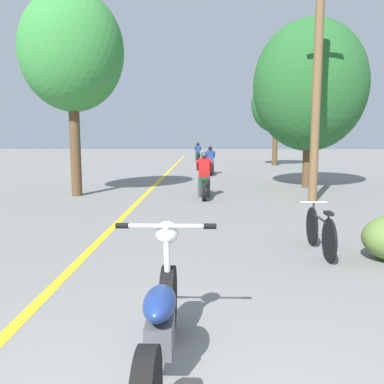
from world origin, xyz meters
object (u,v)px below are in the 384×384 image
at_px(utility_pole, 317,81).
at_px(roadside_tree_right_near, 310,86).
at_px(roadside_tree_left, 72,52).
at_px(roadside_tree_right_far, 276,105).
at_px(motorcycle_rider_far, 198,154).
at_px(motorcycle_rider_lead, 204,180).
at_px(motorcycle_rider_mid, 210,164).
at_px(motorcycle_foreground, 161,324).
at_px(bicycle_parked, 320,231).

relative_size(utility_pole, roadside_tree_right_near, 1.10).
xyz_separation_m(roadside_tree_right_near, roadside_tree_left, (-7.70, -2.26, 0.74)).
relative_size(roadside_tree_right_near, roadside_tree_right_far, 1.04).
bearing_deg(motorcycle_rider_far, roadside_tree_left, -100.79).
bearing_deg(motorcycle_rider_lead, roadside_tree_right_far, 71.92).
bearing_deg(utility_pole, roadside_tree_right_far, 84.25).
xyz_separation_m(motorcycle_rider_mid, motorcycle_rider_far, (-0.75, 11.20, 0.02)).
bearing_deg(motorcycle_foreground, roadside_tree_left, 110.69).
bearing_deg(roadside_tree_left, utility_pole, -7.91).
xyz_separation_m(motorcycle_foreground, bicycle_parked, (2.17, 3.44, -0.08)).
bearing_deg(utility_pole, motorcycle_rider_lead, 165.36).
bearing_deg(utility_pole, motorcycle_rider_mid, 108.31).
relative_size(motorcycle_rider_mid, bicycle_parked, 1.34).
bearing_deg(roadside_tree_right_near, roadside_tree_left, -163.64).
bearing_deg(roadside_tree_right_near, utility_pole, -101.11).
relative_size(roadside_tree_right_far, roadside_tree_left, 0.92).
xyz_separation_m(motorcycle_foreground, motorcycle_rider_lead, (0.35, 9.44, 0.09)).
height_order(utility_pole, motorcycle_rider_lead, utility_pole).
height_order(roadside_tree_right_far, motorcycle_foreground, roadside_tree_right_far).
height_order(utility_pole, roadside_tree_left, utility_pole).
bearing_deg(motorcycle_rider_far, motorcycle_rider_lead, -88.66).
relative_size(roadside_tree_right_far, motorcycle_rider_lead, 2.66).
height_order(roadside_tree_left, motorcycle_foreground, roadside_tree_left).
bearing_deg(motorcycle_rider_mid, motorcycle_foreground, -92.23).
bearing_deg(roadside_tree_left, motorcycle_rider_mid, 59.87).
bearing_deg(motorcycle_rider_lead, roadside_tree_right_near, 33.23).
bearing_deg(motorcycle_rider_mid, bicycle_parked, -83.65).
xyz_separation_m(roadside_tree_left, motorcycle_foreground, (3.63, -9.61, -3.91)).
bearing_deg(motorcycle_rider_mid, motorcycle_rider_far, 93.83).
bearing_deg(roadside_tree_left, motorcycle_rider_far, 79.21).
bearing_deg(utility_pole, roadside_tree_left, 172.09).
xyz_separation_m(roadside_tree_right_far, bicycle_parked, (-2.75, -20.01, -3.50)).
height_order(motorcycle_rider_lead, bicycle_parked, motorcycle_rider_lead).
xyz_separation_m(utility_pole, motorcycle_rider_mid, (-2.77, 8.38, -2.82)).
xyz_separation_m(motorcycle_foreground, motorcycle_rider_far, (-0.09, 28.20, 0.11)).
bearing_deg(motorcycle_rider_mid, roadside_tree_left, -120.13).
relative_size(motorcycle_rider_far, bicycle_parked, 1.25).
bearing_deg(roadside_tree_right_far, motorcycle_rider_lead, -108.08).
height_order(utility_pole, motorcycle_rider_mid, utility_pole).
height_order(motorcycle_rider_mid, motorcycle_rider_far, motorcycle_rider_far).
height_order(roadside_tree_left, motorcycle_rider_far, roadside_tree_left).
distance_m(motorcycle_foreground, motorcycle_rider_mid, 17.02).
relative_size(motorcycle_rider_lead, motorcycle_rider_mid, 0.99).
relative_size(roadside_tree_left, motorcycle_rider_mid, 2.87).
bearing_deg(roadside_tree_left, motorcycle_rider_lead, -2.53).
xyz_separation_m(roadside_tree_right_far, motorcycle_foreground, (-4.92, -23.45, -3.42)).
xyz_separation_m(utility_pole, roadside_tree_left, (-7.06, 0.98, 1.01)).
bearing_deg(motorcycle_rider_mid, utility_pole, -71.69).
height_order(roadside_tree_right_near, motorcycle_foreground, roadside_tree_right_near).
distance_m(roadside_tree_right_near, bicycle_parked, 9.24).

